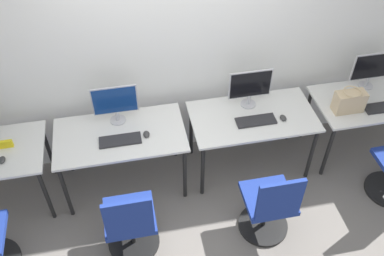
{
  "coord_description": "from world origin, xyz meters",
  "views": [
    {
      "loc": [
        -0.55,
        -2.61,
        3.58
      ],
      "look_at": [
        0.0,
        0.14,
        0.87
      ],
      "focal_mm": 40.0,
      "sensor_mm": 36.0,
      "label": 1
    }
  ],
  "objects_px": {
    "mouse_right": "(283,118)",
    "office_chair_right": "(269,207)",
    "office_chair_left": "(131,225)",
    "keyboard_left": "(120,140)",
    "mouse_far_left": "(2,160)",
    "monitor_right": "(250,87)",
    "keyboard_far_right": "(383,107)",
    "keyboard_right": "(256,121)",
    "handbag": "(349,101)",
    "monitor_far_right": "(371,68)",
    "monitor_left": "(115,103)",
    "mouse_left": "(146,134)"
  },
  "relations": [
    {
      "from": "mouse_right",
      "to": "office_chair_right",
      "type": "height_order",
      "value": "office_chair_right"
    },
    {
      "from": "office_chair_left",
      "to": "office_chair_right",
      "type": "bearing_deg",
      "value": -2.74
    },
    {
      "from": "keyboard_left",
      "to": "office_chair_right",
      "type": "xyz_separation_m",
      "value": [
        1.25,
        -0.76,
        -0.36
      ]
    },
    {
      "from": "mouse_far_left",
      "to": "monitor_right",
      "type": "height_order",
      "value": "monitor_right"
    },
    {
      "from": "keyboard_far_right",
      "to": "keyboard_right",
      "type": "bearing_deg",
      "value": 177.37
    },
    {
      "from": "handbag",
      "to": "mouse_right",
      "type": "bearing_deg",
      "value": -179.82
    },
    {
      "from": "keyboard_left",
      "to": "monitor_far_right",
      "type": "xyz_separation_m",
      "value": [
        2.64,
        0.31,
        0.22
      ]
    },
    {
      "from": "mouse_right",
      "to": "handbag",
      "type": "height_order",
      "value": "handbag"
    },
    {
      "from": "mouse_far_left",
      "to": "monitor_right",
      "type": "distance_m",
      "value": 2.4
    },
    {
      "from": "mouse_far_left",
      "to": "monitor_left",
      "type": "bearing_deg",
      "value": 17.58
    },
    {
      "from": "monitor_right",
      "to": "monitor_left",
      "type": "bearing_deg",
      "value": 179.18
    },
    {
      "from": "monitor_left",
      "to": "handbag",
      "type": "height_order",
      "value": "monitor_left"
    },
    {
      "from": "handbag",
      "to": "mouse_far_left",
      "type": "bearing_deg",
      "value": -179.39
    },
    {
      "from": "mouse_far_left",
      "to": "keyboard_left",
      "type": "xyz_separation_m",
      "value": [
        1.05,
        0.05,
        -0.01
      ]
    },
    {
      "from": "monitor_left",
      "to": "handbag",
      "type": "distance_m",
      "value": 2.29
    },
    {
      "from": "monitor_far_right",
      "to": "mouse_far_left",
      "type": "bearing_deg",
      "value": -174.49
    },
    {
      "from": "keyboard_right",
      "to": "monitor_far_right",
      "type": "height_order",
      "value": "monitor_far_right"
    },
    {
      "from": "mouse_left",
      "to": "keyboard_left",
      "type": "bearing_deg",
      "value": -174.18
    },
    {
      "from": "office_chair_left",
      "to": "office_chair_right",
      "type": "xyz_separation_m",
      "value": [
        1.25,
        -0.06,
        0.0
      ]
    },
    {
      "from": "monitor_left",
      "to": "office_chair_right",
      "type": "distance_m",
      "value": 1.73
    },
    {
      "from": "keyboard_left",
      "to": "keyboard_right",
      "type": "distance_m",
      "value": 1.32
    },
    {
      "from": "keyboard_left",
      "to": "mouse_left",
      "type": "height_order",
      "value": "mouse_left"
    },
    {
      "from": "monitor_right",
      "to": "keyboard_far_right",
      "type": "bearing_deg",
      "value": -13.75
    },
    {
      "from": "monitor_far_right",
      "to": "handbag",
      "type": "distance_m",
      "value": 0.51
    },
    {
      "from": "keyboard_right",
      "to": "office_chair_right",
      "type": "height_order",
      "value": "office_chair_right"
    },
    {
      "from": "monitor_left",
      "to": "monitor_right",
      "type": "height_order",
      "value": "same"
    },
    {
      "from": "office_chair_left",
      "to": "handbag",
      "type": "xyz_separation_m",
      "value": [
        2.27,
        0.69,
        0.46
      ]
    },
    {
      "from": "mouse_far_left",
      "to": "keyboard_left",
      "type": "bearing_deg",
      "value": 2.47
    },
    {
      "from": "monitor_left",
      "to": "keyboard_right",
      "type": "distance_m",
      "value": 1.37
    },
    {
      "from": "office_chair_left",
      "to": "monitor_far_right",
      "type": "height_order",
      "value": "monitor_far_right"
    },
    {
      "from": "monitor_left",
      "to": "mouse_left",
      "type": "height_order",
      "value": "monitor_left"
    },
    {
      "from": "mouse_right",
      "to": "handbag",
      "type": "distance_m",
      "value": 0.68
    },
    {
      "from": "mouse_left",
      "to": "office_chair_right",
      "type": "distance_m",
      "value": 1.32
    },
    {
      "from": "mouse_left",
      "to": "monitor_far_right",
      "type": "height_order",
      "value": "monitor_far_right"
    },
    {
      "from": "monitor_left",
      "to": "keyboard_right",
      "type": "relative_size",
      "value": 1.1
    },
    {
      "from": "mouse_far_left",
      "to": "handbag",
      "type": "height_order",
      "value": "handbag"
    },
    {
      "from": "monitor_far_right",
      "to": "monitor_left",
      "type": "bearing_deg",
      "value": -179.5
    },
    {
      "from": "mouse_left",
      "to": "monitor_right",
      "type": "xyz_separation_m",
      "value": [
        1.07,
        0.24,
        0.21
      ]
    },
    {
      "from": "keyboard_right",
      "to": "mouse_right",
      "type": "bearing_deg",
      "value": -3.86
    },
    {
      "from": "monitor_far_right",
      "to": "handbag",
      "type": "height_order",
      "value": "monitor_far_right"
    },
    {
      "from": "keyboard_far_right",
      "to": "keyboard_left",
      "type": "bearing_deg",
      "value": 178.82
    },
    {
      "from": "monitor_left",
      "to": "mouse_left",
      "type": "relative_size",
      "value": 4.8
    },
    {
      "from": "office_chair_right",
      "to": "keyboard_right",
      "type": "bearing_deg",
      "value": 84.3
    },
    {
      "from": "monitor_right",
      "to": "keyboard_right",
      "type": "bearing_deg",
      "value": -90.0
    },
    {
      "from": "mouse_right",
      "to": "monitor_far_right",
      "type": "bearing_deg",
      "value": 17.14
    },
    {
      "from": "monitor_left",
      "to": "keyboard_far_right",
      "type": "bearing_deg",
      "value": -7.38
    },
    {
      "from": "keyboard_far_right",
      "to": "monitor_far_right",
      "type": "bearing_deg",
      "value": 90.0
    },
    {
      "from": "keyboard_left",
      "to": "keyboard_far_right",
      "type": "bearing_deg",
      "value": -1.18
    },
    {
      "from": "office_chair_left",
      "to": "keyboard_far_right",
      "type": "distance_m",
      "value": 2.75
    },
    {
      "from": "mouse_right",
      "to": "monitor_right",
      "type": "bearing_deg",
      "value": 134.24
    }
  ]
}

